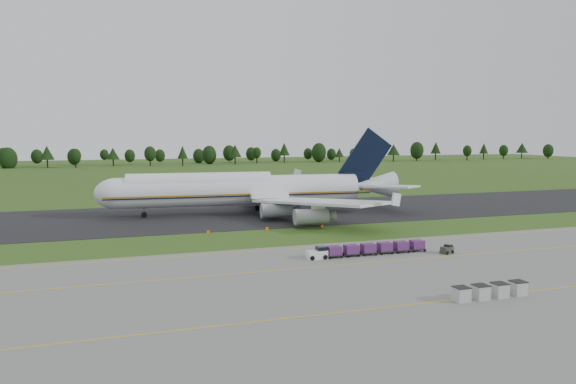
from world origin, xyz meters
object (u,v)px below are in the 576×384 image
object	(u,v)px
uld_row	(490,291)
utility_cart	(447,250)
edge_markers	(267,229)
aircraft	(247,189)
baggage_train	(366,249)

from	to	relation	value
uld_row	utility_cart	bearing A→B (deg)	67.06
uld_row	edge_markers	size ratio (longest dim) A/B	0.40
aircraft	utility_cart	distance (m)	51.76
aircraft	baggage_train	size ratio (longest dim) A/B	3.63
baggage_train	uld_row	xyz separation A→B (m)	(2.93, -23.22, -0.10)
aircraft	edge_markers	size ratio (longest dim) A/B	3.06
baggage_train	edge_markers	xyz separation A→B (m)	(-7.57, 24.25, -0.66)
baggage_train	utility_cart	xyz separation A→B (m)	(11.56, -2.82, -0.38)
baggage_train	utility_cart	size ratio (longest dim) A/B	8.81
uld_row	edge_markers	bearing A→B (deg)	102.48
aircraft	uld_row	xyz separation A→B (m)	(8.68, -68.94, -4.50)
edge_markers	uld_row	bearing A→B (deg)	-77.52
aircraft	uld_row	bearing A→B (deg)	-82.83
utility_cart	uld_row	bearing A→B (deg)	-112.94
aircraft	baggage_train	xyz separation A→B (m)	(5.75, -45.73, -4.40)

